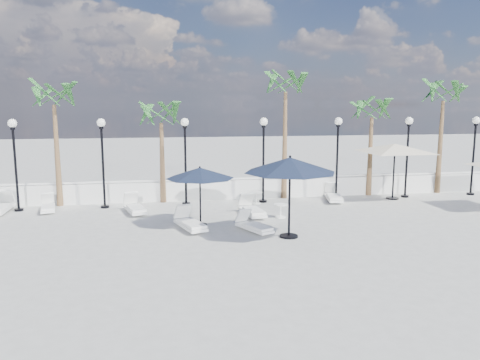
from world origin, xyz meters
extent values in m
plane|color=gray|center=(0.00, 0.00, 0.00)|extent=(100.00, 100.00, 0.00)
cube|color=silver|center=(0.00, 7.50, 0.45)|extent=(26.00, 0.30, 0.90)
cube|color=silver|center=(0.00, 7.50, 0.97)|extent=(26.00, 0.12, 0.08)
cylinder|color=black|center=(-10.50, 6.50, 0.05)|extent=(0.36, 0.36, 0.10)
cylinder|color=black|center=(-10.50, 6.50, 1.75)|extent=(0.10, 0.10, 3.50)
cylinder|color=black|center=(-10.50, 6.50, 3.45)|extent=(0.18, 0.18, 0.10)
sphere|color=white|center=(-10.50, 6.50, 3.66)|extent=(0.36, 0.36, 0.36)
cylinder|color=black|center=(-7.00, 6.50, 0.05)|extent=(0.36, 0.36, 0.10)
cylinder|color=black|center=(-7.00, 6.50, 1.75)|extent=(0.10, 0.10, 3.50)
cylinder|color=black|center=(-7.00, 6.50, 3.45)|extent=(0.18, 0.18, 0.10)
sphere|color=white|center=(-7.00, 6.50, 3.66)|extent=(0.36, 0.36, 0.36)
cylinder|color=black|center=(-3.50, 6.50, 0.05)|extent=(0.36, 0.36, 0.10)
cylinder|color=black|center=(-3.50, 6.50, 1.75)|extent=(0.10, 0.10, 3.50)
cylinder|color=black|center=(-3.50, 6.50, 3.45)|extent=(0.18, 0.18, 0.10)
sphere|color=white|center=(-3.50, 6.50, 3.66)|extent=(0.36, 0.36, 0.36)
cylinder|color=black|center=(0.00, 6.50, 0.05)|extent=(0.36, 0.36, 0.10)
cylinder|color=black|center=(0.00, 6.50, 1.75)|extent=(0.10, 0.10, 3.50)
cylinder|color=black|center=(0.00, 6.50, 3.45)|extent=(0.18, 0.18, 0.10)
sphere|color=white|center=(0.00, 6.50, 3.66)|extent=(0.36, 0.36, 0.36)
cylinder|color=black|center=(3.50, 6.50, 0.05)|extent=(0.36, 0.36, 0.10)
cylinder|color=black|center=(3.50, 6.50, 1.75)|extent=(0.10, 0.10, 3.50)
cylinder|color=black|center=(3.50, 6.50, 3.45)|extent=(0.18, 0.18, 0.10)
sphere|color=white|center=(3.50, 6.50, 3.66)|extent=(0.36, 0.36, 0.36)
cylinder|color=black|center=(7.00, 6.50, 0.05)|extent=(0.36, 0.36, 0.10)
cylinder|color=black|center=(7.00, 6.50, 1.75)|extent=(0.10, 0.10, 3.50)
cylinder|color=black|center=(7.00, 6.50, 3.45)|extent=(0.18, 0.18, 0.10)
sphere|color=white|center=(7.00, 6.50, 3.66)|extent=(0.36, 0.36, 0.36)
cylinder|color=black|center=(10.50, 6.50, 0.05)|extent=(0.36, 0.36, 0.10)
cylinder|color=black|center=(10.50, 6.50, 1.75)|extent=(0.10, 0.10, 3.50)
cylinder|color=black|center=(10.50, 6.50, 3.45)|extent=(0.18, 0.18, 0.10)
sphere|color=white|center=(10.50, 6.50, 3.66)|extent=(0.36, 0.36, 0.36)
cone|color=brown|center=(-9.00, 7.30, 2.20)|extent=(0.28, 0.28, 4.40)
cone|color=brown|center=(-4.50, 7.30, 1.80)|extent=(0.28, 0.28, 3.60)
cone|color=brown|center=(1.20, 7.30, 2.50)|extent=(0.28, 0.28, 5.00)
cone|color=brown|center=(5.50, 7.30, 1.90)|extent=(0.28, 0.28, 3.80)
cone|color=brown|center=(9.20, 7.30, 2.30)|extent=(0.28, 0.28, 4.60)
cube|color=white|center=(-9.27, 6.20, 0.13)|extent=(0.86, 1.70, 0.09)
cube|color=white|center=(-9.23, 5.99, 0.23)|extent=(0.72, 1.17, 0.09)
cube|color=white|center=(-9.40, 6.84, 0.46)|extent=(0.58, 0.48, 0.51)
cube|color=white|center=(-11.13, 6.20, 0.16)|extent=(0.68, 1.99, 0.11)
cube|color=white|center=(-11.14, 7.00, 0.56)|extent=(0.63, 0.48, 0.62)
cube|color=white|center=(-5.66, 5.27, 0.15)|extent=(1.08, 1.93, 0.10)
cube|color=white|center=(-5.60, 5.03, 0.26)|extent=(0.89, 1.35, 0.10)
cube|color=white|center=(-5.86, 5.98, 0.52)|extent=(0.67, 0.57, 0.57)
cube|color=white|center=(-1.01, 4.00, 0.15)|extent=(0.87, 1.97, 0.10)
cube|color=white|center=(-0.98, 3.75, 0.27)|extent=(0.75, 1.35, 0.10)
cube|color=white|center=(-1.10, 4.77, 0.54)|extent=(0.65, 0.52, 0.60)
cube|color=white|center=(-3.59, 2.32, 0.15)|extent=(1.15, 1.94, 0.10)
cube|color=white|center=(-3.51, 2.09, 0.26)|extent=(0.93, 1.36, 0.10)
cube|color=white|center=(-3.82, 3.03, 0.52)|extent=(0.68, 0.59, 0.58)
cube|color=white|center=(-1.39, 1.65, 0.13)|extent=(1.19, 1.71, 0.09)
cube|color=white|center=(-1.30, 1.45, 0.23)|extent=(0.93, 1.22, 0.09)
cube|color=white|center=(-1.67, 2.26, 0.46)|extent=(0.63, 0.57, 0.51)
cube|color=white|center=(3.27, 6.20, 0.15)|extent=(1.01, 1.96, 0.10)
cube|color=white|center=(3.22, 5.95, 0.26)|extent=(0.84, 1.36, 0.10)
cube|color=white|center=(3.44, 6.94, 0.53)|extent=(0.67, 0.56, 0.58)
cylinder|color=white|center=(-0.40, 6.20, 0.02)|extent=(0.43, 0.43, 0.03)
cylinder|color=white|center=(-0.40, 6.20, 0.26)|extent=(0.07, 0.07, 0.52)
cylinder|color=white|center=(-0.40, 6.20, 0.53)|extent=(0.56, 0.56, 0.03)
cylinder|color=white|center=(0.05, 3.54, 0.02)|extent=(0.43, 0.43, 0.03)
cylinder|color=white|center=(0.05, 3.54, 0.26)|extent=(0.06, 0.06, 0.51)
cylinder|color=white|center=(0.05, 3.54, 0.52)|extent=(0.55, 0.55, 0.03)
cylinder|color=black|center=(-3.18, 2.81, 0.03)|extent=(0.48, 0.48, 0.05)
cylinder|color=black|center=(-3.18, 2.81, 1.06)|extent=(0.06, 0.06, 2.12)
cone|color=black|center=(-3.18, 2.81, 1.96)|extent=(2.51, 2.51, 0.39)
sphere|color=black|center=(-3.18, 2.81, 2.18)|extent=(0.07, 0.07, 0.07)
cylinder|color=black|center=(-0.37, 0.79, 0.03)|extent=(0.62, 0.62, 0.07)
cylinder|color=black|center=(-0.37, 0.79, 1.33)|extent=(0.08, 0.08, 2.65)
cone|color=black|center=(-0.37, 0.79, 2.45)|extent=(3.09, 3.09, 0.50)
sphere|color=black|center=(-0.37, 0.79, 2.73)|extent=(0.09, 0.09, 0.09)
cylinder|color=black|center=(6.20, 6.20, 0.03)|extent=(0.58, 0.58, 0.07)
cylinder|color=black|center=(6.20, 6.20, 1.29)|extent=(0.08, 0.08, 2.58)
pyramid|color=#BDAE96|center=(6.20, 6.20, 2.61)|extent=(5.72, 5.72, 0.39)
camera|label=1|loc=(-4.56, -13.96, 4.42)|focal=35.00mm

